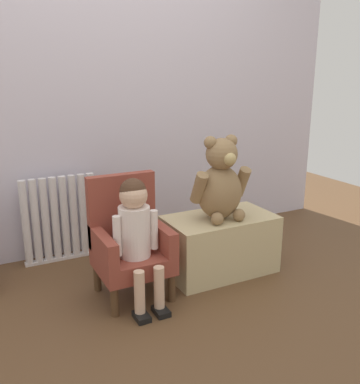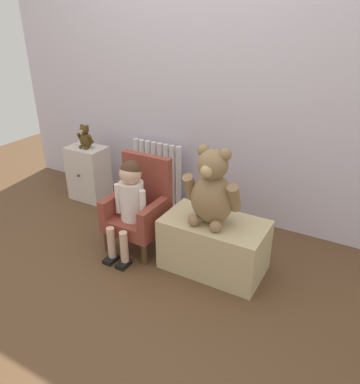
{
  "view_description": "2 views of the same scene",
  "coord_description": "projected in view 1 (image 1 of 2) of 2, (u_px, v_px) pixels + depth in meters",
  "views": [
    {
      "loc": [
        -0.85,
        -1.71,
        1.23
      ],
      "look_at": [
        0.22,
        0.39,
        0.56
      ],
      "focal_mm": 40.0,
      "sensor_mm": 36.0,
      "label": 1
    },
    {
      "loc": [
        1.34,
        -1.53,
        1.58
      ],
      "look_at": [
        0.24,
        0.43,
        0.5
      ],
      "focal_mm": 35.0,
      "sensor_mm": 36.0,
      "label": 2
    }
  ],
  "objects": [
    {
      "name": "child_armchair",
      "position": [
        129.0,
        242.0,
        2.4
      ],
      "size": [
        0.39,
        0.37,
        0.68
      ],
      "color": "brown",
      "rests_on": "ground_plane"
    },
    {
      "name": "ground_plane",
      "position": [
        176.0,
        322.0,
        2.17
      ],
      "size": [
        6.0,
        6.0,
        0.0
      ],
      "primitive_type": "plane",
      "color": "brown"
    },
    {
      "name": "radiator",
      "position": [
        60.0,
        219.0,
        2.83
      ],
      "size": [
        0.5,
        0.05,
        0.58
      ],
      "color": "silver",
      "rests_on": "ground_plane"
    },
    {
      "name": "large_teddy_bear",
      "position": [
        220.0,
        183.0,
        2.55
      ],
      "size": [
        0.37,
        0.26,
        0.51
      ],
      "color": "olive",
      "rests_on": "low_bench"
    },
    {
      "name": "low_bench",
      "position": [
        220.0,
        244.0,
        2.69
      ],
      "size": [
        0.67,
        0.38,
        0.37
      ],
      "primitive_type": "cube",
      "color": "tan",
      "rests_on": "ground_plane"
    },
    {
      "name": "back_wall",
      "position": [
        97.0,
        76.0,
        2.84
      ],
      "size": [
        3.8,
        0.05,
        2.4
      ],
      "primitive_type": "cube",
      "color": "silver",
      "rests_on": "ground_plane"
    },
    {
      "name": "child_figure",
      "position": [
        136.0,
        225.0,
        2.26
      ],
      "size": [
        0.25,
        0.35,
        0.69
      ],
      "color": "silver",
      "rests_on": "ground_plane"
    }
  ]
}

